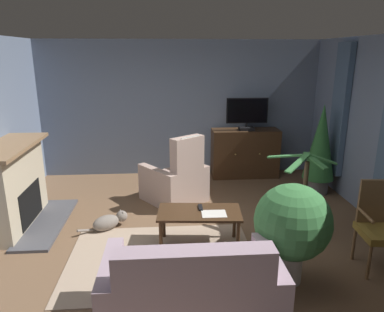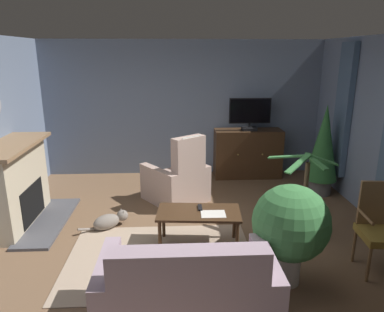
{
  "view_description": "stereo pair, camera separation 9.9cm",
  "coord_description": "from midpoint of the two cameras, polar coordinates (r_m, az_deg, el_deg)",
  "views": [
    {
      "loc": [
        -0.28,
        -4.03,
        2.38
      ],
      "look_at": [
        0.04,
        0.41,
        1.09
      ],
      "focal_mm": 33.52,
      "sensor_mm": 36.0,
      "label": 1
    },
    {
      "loc": [
        -0.18,
        -4.04,
        2.38
      ],
      "look_at": [
        0.04,
        0.41,
        1.09
      ],
      "focal_mm": 33.52,
      "sensor_mm": 36.0,
      "label": 2
    }
  ],
  "objects": [
    {
      "name": "curtain_panel_far",
      "position": [
        6.58,
        22.06,
        6.76
      ],
      "size": [
        0.1,
        0.44,
        2.21
      ],
      "primitive_type": "cube",
      "color": "slate"
    },
    {
      "name": "folded_newspaper",
      "position": [
        4.45,
        2.87,
        -9.18
      ],
      "size": [
        0.3,
        0.23,
        0.01
      ],
      "primitive_type": "cube",
      "rotation": [
        0.0,
        0.0,
        -0.02
      ],
      "color": "silver",
      "rests_on": "coffee_table"
    },
    {
      "name": "armchair_near_window",
      "position": [
        5.92,
        -3.02,
        -4.05
      ],
      "size": [
        1.18,
        1.19,
        1.17
      ],
      "color": "#BC9E8E",
      "rests_on": "ground_plane"
    },
    {
      "name": "television",
      "position": [
        6.94,
        8.34,
        6.77
      ],
      "size": [
        0.79,
        0.2,
        0.62
      ],
      "color": "black",
      "rests_on": "tv_cabinet"
    },
    {
      "name": "tv_remote",
      "position": [
        4.6,
        0.74,
        -8.19
      ],
      "size": [
        0.05,
        0.17,
        0.02
      ],
      "primitive_type": "cube",
      "rotation": [
        0.0,
        0.0,
        1.57
      ],
      "color": "black",
      "rests_on": "coffee_table"
    },
    {
      "name": "fireplace",
      "position": [
        5.62,
        -27.08,
        -4.55
      ],
      "size": [
        0.95,
        1.59,
        1.19
      ],
      "color": "#4C4C51",
      "rests_on": "ground_plane"
    },
    {
      "name": "ground_plane",
      "position": [
        4.7,
        -0.79,
        -14.62
      ],
      "size": [
        6.03,
        6.6,
        0.04
      ],
      "primitive_type": "cube",
      "color": "brown"
    },
    {
      "name": "tv_cabinet",
      "position": [
        7.16,
        7.99,
        0.3
      ],
      "size": [
        1.3,
        0.5,
        0.95
      ],
      "color": "black",
      "rests_on": "ground_plane"
    },
    {
      "name": "wall_back",
      "position": [
        7.17,
        -2.3,
        7.54
      ],
      "size": [
        6.03,
        0.1,
        2.63
      ],
      "primitive_type": "cube",
      "color": "slate",
      "rests_on": "ground_plane"
    },
    {
      "name": "potted_plant_tall_palm_by_window",
      "position": [
        3.91,
        14.99,
        -10.4
      ],
      "size": [
        0.8,
        0.8,
        1.1
      ],
      "color": "beige",
      "rests_on": "ground_plane"
    },
    {
      "name": "side_chair_tucked_against_wall",
      "position": [
        4.6,
        27.38,
        -9.59
      ],
      "size": [
        0.53,
        0.49,
        1.01
      ],
      "color": "olive",
      "rests_on": "ground_plane"
    },
    {
      "name": "coffee_table",
      "position": [
        4.54,
        0.55,
        -9.46
      ],
      "size": [
        1.07,
        0.61,
        0.48
      ],
      "color": "#422B19",
      "rests_on": "ground_plane"
    },
    {
      "name": "potted_plant_small_fern_corner",
      "position": [
        5.09,
        16.59,
        -8.77
      ],
      "size": [
        0.83,
        0.87,
        1.15
      ],
      "color": "#99664C",
      "rests_on": "ground_plane"
    },
    {
      "name": "rug_central",
      "position": [
        4.48,
        -5.48,
        -16.0
      ],
      "size": [
        2.23,
        1.64,
        0.01
      ],
      "primitive_type": "cube",
      "color": "tan",
      "rests_on": "ground_plane"
    },
    {
      "name": "cat",
      "position": [
        5.23,
        -13.62,
        -10.11
      ],
      "size": [
        0.65,
        0.41,
        0.23
      ],
      "color": "gray",
      "rests_on": "ground_plane"
    },
    {
      "name": "sofa_floral",
      "position": [
        3.42,
        -0.87,
        -21.06
      ],
      "size": [
        1.58,
        0.86,
        0.92
      ],
      "color": "#AD93A3",
      "rests_on": "ground_plane"
    },
    {
      "name": "potted_plant_leafy_by_curtain",
      "position": [
        6.49,
        19.37,
        1.48
      ],
      "size": [
        0.53,
        0.53,
        1.57
      ],
      "color": "slate",
      "rests_on": "ground_plane"
    }
  ]
}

